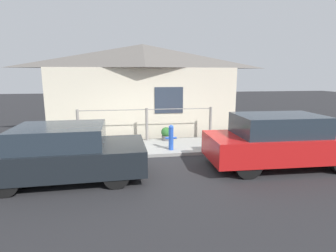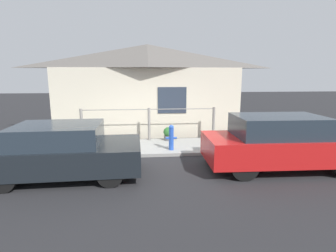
% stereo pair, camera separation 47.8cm
% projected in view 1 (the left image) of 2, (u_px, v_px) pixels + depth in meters
% --- Properties ---
extents(ground_plane, '(60.00, 60.00, 0.00)m').
position_uv_depth(ground_plane, '(152.00, 158.00, 7.92)').
color(ground_plane, '#262628').
extents(sidewalk, '(24.00, 1.92, 0.10)m').
position_uv_depth(sidewalk, '(149.00, 147.00, 8.84)').
color(sidewalk, '#9E9E99').
rests_on(sidewalk, ground_plane).
extents(house, '(7.66, 2.23, 3.69)m').
position_uv_depth(house, '(143.00, 62.00, 10.59)').
color(house, beige).
rests_on(house, ground_plane).
extents(fence, '(4.90, 0.10, 1.19)m').
position_uv_depth(fence, '(147.00, 123.00, 9.50)').
color(fence, gray).
rests_on(fence, sidewalk).
extents(car_left, '(3.66, 1.87, 1.30)m').
position_uv_depth(car_left, '(66.00, 153.00, 6.20)').
color(car_left, black).
rests_on(car_left, ground_plane).
extents(car_right, '(4.08, 1.73, 1.43)m').
position_uv_depth(car_right, '(281.00, 141.00, 7.03)').
color(car_right, red).
rests_on(car_right, ground_plane).
extents(fire_hydrant, '(0.36, 0.16, 0.81)m').
position_uv_depth(fire_hydrant, '(171.00, 137.00, 8.32)').
color(fire_hydrant, blue).
rests_on(fire_hydrant, sidewalk).
extents(potted_plant_near_hydrant, '(0.36, 0.36, 0.49)m').
position_uv_depth(potted_plant_near_hydrant, '(166.00, 134.00, 9.58)').
color(potted_plant_near_hydrant, slate).
rests_on(potted_plant_near_hydrant, sidewalk).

